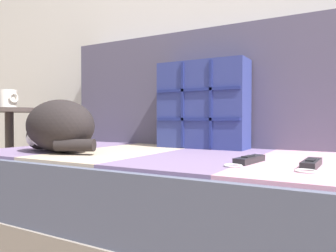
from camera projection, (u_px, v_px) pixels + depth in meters
name	position (u px, v px, depth m)	size (l,w,h in m)	color
couch	(257.00, 214.00, 1.08)	(2.19, 0.87, 0.37)	gray
sofa_backrest	(280.00, 85.00, 1.39)	(2.15, 0.14, 0.54)	#514C60
throw_pillow_quilted	(203.00, 105.00, 1.41)	(0.39, 0.14, 0.37)	navy
sleeping_cat	(57.00, 127.00, 1.23)	(0.38, 0.24, 0.20)	black
game_remote_near	(248.00, 160.00, 0.92)	(0.07, 0.20, 0.02)	black
game_remote_far	(311.00, 164.00, 0.85)	(0.05, 0.20, 0.02)	black
end_table	(9.00, 141.00, 1.79)	(0.37, 0.37, 0.55)	#423833
coffee_mug	(8.00, 99.00, 1.82)	(0.10, 0.09, 0.10)	silver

